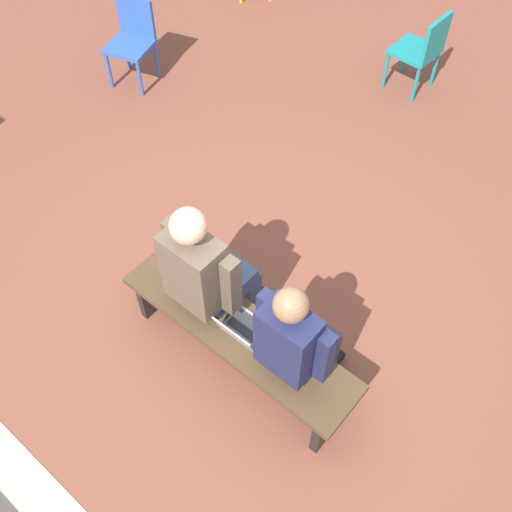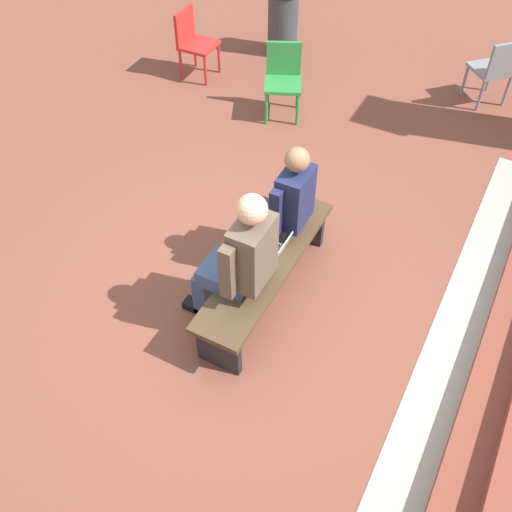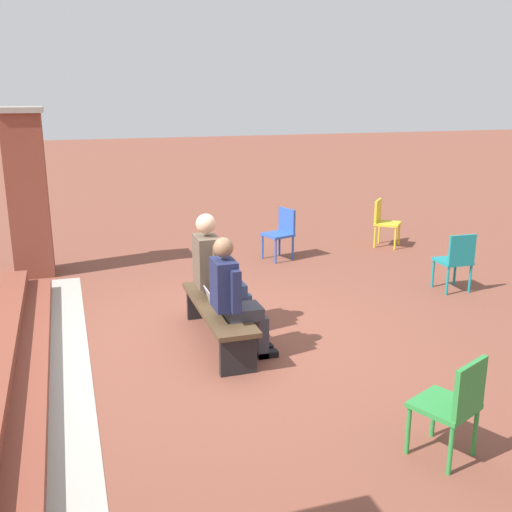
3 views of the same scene
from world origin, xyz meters
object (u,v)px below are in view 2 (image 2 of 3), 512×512
at_px(person_student, 283,204).
at_px(plastic_chair_near_bench_right, 283,76).
at_px(bench, 266,269).
at_px(plastic_chair_far_left, 496,68).
at_px(person_adult, 239,258).
at_px(laptop, 271,252).
at_px(litter_bin, 283,21).
at_px(plastic_chair_foreground, 193,39).

height_order(person_student, plastic_chair_near_bench_right, person_student).
bearing_deg(plastic_chair_near_bench_right, bench, 23.25).
bearing_deg(plastic_chair_far_left, person_student, -16.51).
relative_size(bench, person_adult, 1.27).
height_order(person_adult, plastic_chair_far_left, person_adult).
xyz_separation_m(laptop, plastic_chair_near_bench_right, (-2.60, -1.15, -0.02)).
height_order(laptop, litter_bin, litter_bin).
xyz_separation_m(laptop, plastic_chair_foreground, (-2.86, -2.54, -0.02)).
relative_size(plastic_chair_far_left, plastic_chair_foreground, 1.00).
bearing_deg(bench, plastic_chair_near_bench_right, -156.75).
bearing_deg(plastic_chair_far_left, plastic_chair_foreground, -73.09).
height_order(laptop, plastic_chair_far_left, plastic_chair_far_left).
bearing_deg(litter_bin, bench, 24.22).
relative_size(laptop, plastic_chair_near_bench_right, 0.38).
xyz_separation_m(person_student, plastic_chair_foreground, (-2.49, -2.46, -0.23)).
height_order(person_adult, plastic_chair_foreground, person_adult).
xyz_separation_m(bench, plastic_chair_near_bench_right, (-2.66, -1.14, 0.13)).
height_order(person_student, laptop, person_student).
distance_m(person_adult, litter_bin, 4.64).
bearing_deg(bench, plastic_chair_far_left, 166.09).
height_order(person_student, plastic_chair_far_left, person_student).
bearing_deg(plastic_chair_far_left, plastic_chair_near_bench_right, -57.98).
relative_size(person_student, laptop, 4.11).
height_order(bench, laptop, laptop).
distance_m(plastic_chair_far_left, litter_bin, 2.78).
bearing_deg(laptop, plastic_chair_far_left, 166.04).
bearing_deg(person_student, litter_bin, -154.06).
relative_size(person_student, person_adult, 0.93).
distance_m(person_student, person_adult, 0.75).
distance_m(person_adult, plastic_chair_foreground, 4.07).
bearing_deg(plastic_chair_far_left, bench, -13.91).
relative_size(bench, plastic_chair_foreground, 2.14).
bearing_deg(plastic_chair_foreground, plastic_chair_far_left, 106.91).
bearing_deg(plastic_chair_far_left, laptop, -13.96).
height_order(person_student, person_adult, person_adult).
bearing_deg(laptop, person_adult, -12.43).
bearing_deg(plastic_chair_foreground, litter_bin, 145.05).
bearing_deg(person_student, bench, 8.64).
bearing_deg(person_student, plastic_chair_far_left, 163.49).
distance_m(bench, plastic_chair_far_left, 4.11).
bearing_deg(litter_bin, plastic_chair_near_bench_right, 26.13).
xyz_separation_m(bench, person_adult, (0.32, -0.07, 0.39)).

